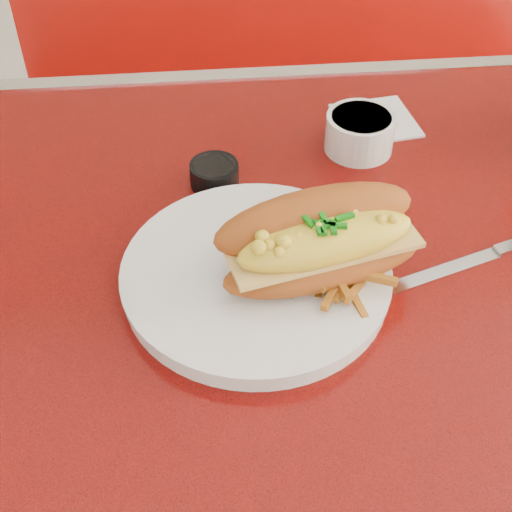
{
  "coord_description": "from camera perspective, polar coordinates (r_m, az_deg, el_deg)",
  "views": [
    {
      "loc": [
        -0.21,
        -0.56,
        1.32
      ],
      "look_at": [
        -0.16,
        -0.04,
        0.81
      ],
      "focal_mm": 50.0,
      "sensor_mm": 36.0,
      "label": 1
    }
  ],
  "objects": [
    {
      "name": "dinner_plate",
      "position": [
        0.75,
        -0.0,
        -1.56
      ],
      "size": [
        0.29,
        0.29,
        0.02
      ],
      "rotation": [
        0.0,
        0.0,
        -0.01
      ],
      "color": "silver",
      "rests_on": "diner_table"
    },
    {
      "name": "fries_pile",
      "position": [
        0.74,
        5.46,
        -0.65
      ],
      "size": [
        0.12,
        0.11,
        0.03
      ],
      "primitive_type": null,
      "rotation": [
        0.0,
        0.0,
        -0.15
      ],
      "color": "#BE7420",
      "rests_on": "dinner_plate"
    },
    {
      "name": "sauce_cup_left",
      "position": [
        0.88,
        -3.36,
        6.62
      ],
      "size": [
        0.07,
        0.07,
        0.03
      ],
      "rotation": [
        0.0,
        0.0,
        0.11
      ],
      "color": "black",
      "rests_on": "diner_table"
    },
    {
      "name": "gravy_ramekin",
      "position": [
        0.94,
        8.3,
        9.82
      ],
      "size": [
        0.09,
        0.09,
        0.05
      ],
      "rotation": [
        0.0,
        0.0,
        0.03
      ],
      "color": "silver",
      "rests_on": "diner_table"
    },
    {
      "name": "booth_bench_far",
      "position": [
        1.73,
        2.71,
        7.34
      ],
      "size": [
        1.2,
        0.51,
        0.9
      ],
      "color": "#950F09",
      "rests_on": "ground"
    },
    {
      "name": "knife",
      "position": [
        0.83,
        18.11,
        0.08
      ],
      "size": [
        0.21,
        0.08,
        0.01
      ],
      "rotation": [
        0.0,
        0.0,
        0.32
      ],
      "color": "silver",
      "rests_on": "diner_table"
    },
    {
      "name": "paper_napkin",
      "position": [
        1.01,
        9.54,
        10.65
      ],
      "size": [
        0.12,
        0.12,
        0.0
      ],
      "primitive_type": "cube",
      "rotation": [
        0.0,
        0.0,
        0.14
      ],
      "color": "silver",
      "rests_on": "diner_table"
    },
    {
      "name": "diner_table",
      "position": [
        0.93,
        9.81,
        -6.73
      ],
      "size": [
        1.23,
        0.83,
        0.77
      ],
      "color": "#BA110B",
      "rests_on": "ground"
    },
    {
      "name": "mac_hoagie",
      "position": [
        0.72,
        5.25,
        1.26
      ],
      "size": [
        0.23,
        0.15,
        0.1
      ],
      "rotation": [
        0.0,
        0.0,
        0.23
      ],
      "color": "#9F4D19",
      "rests_on": "dinner_plate"
    },
    {
      "name": "fork",
      "position": [
        0.78,
        4.28,
        0.82
      ],
      "size": [
        0.08,
        0.15,
        0.0
      ],
      "rotation": [
        0.0,
        0.0,
        2.03
      ],
      "color": "silver",
      "rests_on": "dinner_plate"
    }
  ]
}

